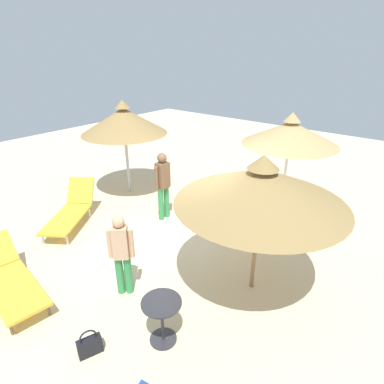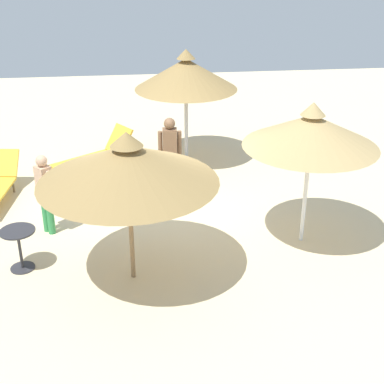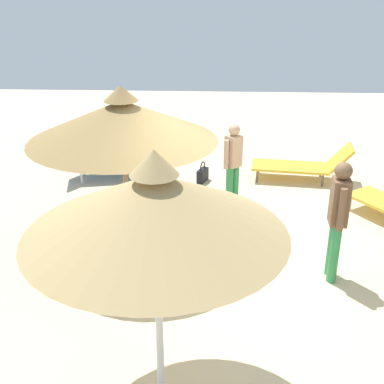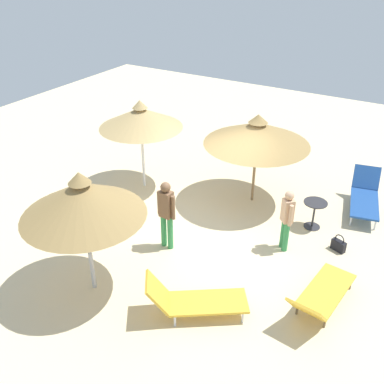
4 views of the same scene
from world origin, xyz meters
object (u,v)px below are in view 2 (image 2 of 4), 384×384
Objects in this scene: person_standing_front at (45,190)px; person_standing_near_right at (170,152)px; parasol_umbrella_center at (128,164)px; side_table_round at (19,243)px; parasol_umbrella_back at (186,74)px; lounge_chair_edge at (96,155)px; parasol_umbrella_far_right at (311,131)px.

person_standing_front is 2.69m from person_standing_near_right.
side_table_round is at bearing 76.25° from parasol_umbrella_center.
parasol_umbrella_back is 5.70m from side_table_round.
lounge_chair_edge is 1.27× the size of person_standing_front.
person_standing_near_right is (1.31, -2.35, 0.13)m from person_standing_front.
side_table_round is at bearing 133.31° from person_standing_near_right.
parasol_umbrella_center is 1.07× the size of parasol_umbrella_far_right.
parasol_umbrella_far_right reaches higher than parasol_umbrella_center.
lounge_chair_edge is at bearing -14.69° from side_table_round.
parasol_umbrella_back is 2.29m from person_standing_near_right.
side_table_round is at bearing 165.31° from lounge_chair_edge.
lounge_chair_edge is (4.50, 0.76, -1.60)m from parasol_umbrella_center.
lounge_chair_edge is (3.66, 3.79, -1.71)m from parasol_umbrella_far_right.
lounge_chair_edge reaches higher than side_table_round.
lounge_chair_edge is (-0.38, 2.13, -1.73)m from parasol_umbrella_back.
parasol_umbrella_back is 4.51m from person_standing_front.
parasol_umbrella_far_right is 1.33× the size of lounge_chair_edge.
person_standing_near_right is at bearing -60.96° from person_standing_front.
person_standing_near_right is (-1.92, 0.53, -1.13)m from parasol_umbrella_back.
parasol_umbrella_center is 4.84m from lounge_chair_edge.
person_standing_near_right is at bearing 46.04° from parasol_umbrella_far_right.
parasol_umbrella_center is 2.50m from person_standing_front.
parasol_umbrella_back reaches higher than parasol_umbrella_center.
parasol_umbrella_back is 3.70× the size of side_table_round.
person_standing_near_right is at bearing -46.69° from side_table_round.
parasol_umbrella_center is 1.42× the size of lounge_chair_edge.
parasol_umbrella_center is 3.80× the size of side_table_round.
parasol_umbrella_center is 2.39m from side_table_round.
person_standing_front is (1.65, 1.51, -1.12)m from parasol_umbrella_center.
parasol_umbrella_far_right is at bearing -100.13° from person_standing_front.
parasol_umbrella_back is at bearing -15.50° from person_standing_near_right.
person_standing_front reaches higher than lounge_chair_edge.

